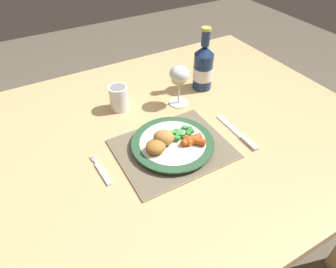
% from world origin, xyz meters
% --- Properties ---
extents(ground_plane, '(6.00, 6.00, 0.00)m').
position_xyz_m(ground_plane, '(0.00, 0.00, 0.00)').
color(ground_plane, brown).
extents(dining_table, '(1.40, 1.05, 0.74)m').
position_xyz_m(dining_table, '(0.00, 0.00, 0.66)').
color(dining_table, tan).
rests_on(dining_table, ground).
extents(placemat, '(0.34, 0.27, 0.01)m').
position_xyz_m(placemat, '(-0.01, -0.09, 0.74)').
color(placemat, gray).
rests_on(placemat, dining_table).
extents(dinner_plate, '(0.25, 0.25, 0.02)m').
position_xyz_m(dinner_plate, '(-0.01, -0.08, 0.76)').
color(dinner_plate, silver).
rests_on(dinner_plate, placemat).
extents(breaded_croquettes, '(0.11, 0.09, 0.05)m').
position_xyz_m(breaded_croquettes, '(-0.05, -0.08, 0.79)').
color(breaded_croquettes, '#B77F3D').
rests_on(breaded_croquettes, dinner_plate).
extents(green_beans_pile, '(0.08, 0.06, 0.02)m').
position_xyz_m(green_beans_pile, '(0.03, -0.07, 0.77)').
color(green_beans_pile, green).
rests_on(green_beans_pile, dinner_plate).
extents(glazed_carrots, '(0.07, 0.06, 0.02)m').
position_xyz_m(glazed_carrots, '(0.04, -0.12, 0.78)').
color(glazed_carrots, '#CC5119').
rests_on(glazed_carrots, dinner_plate).
extents(fork, '(0.02, 0.13, 0.01)m').
position_xyz_m(fork, '(-0.23, -0.07, 0.74)').
color(fork, silver).
rests_on(fork, dining_table).
extents(table_knife, '(0.02, 0.20, 0.01)m').
position_xyz_m(table_knife, '(0.21, -0.14, 0.74)').
color(table_knife, silver).
rests_on(table_knife, dining_table).
extents(wine_glass, '(0.07, 0.07, 0.15)m').
position_xyz_m(wine_glass, '(0.13, 0.12, 0.85)').
color(wine_glass, silver).
rests_on(wine_glass, dining_table).
extents(bottle, '(0.08, 0.08, 0.24)m').
position_xyz_m(bottle, '(0.27, 0.17, 0.83)').
color(bottle, navy).
rests_on(bottle, dining_table).
extents(drinking_cup, '(0.07, 0.07, 0.09)m').
position_xyz_m(drinking_cup, '(-0.07, 0.19, 0.79)').
color(drinking_cup, white).
rests_on(drinking_cup, dining_table).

